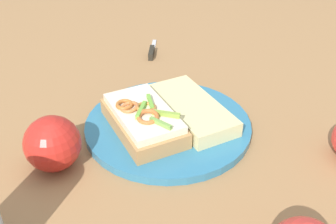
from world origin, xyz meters
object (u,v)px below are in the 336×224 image
object	(u,v)px
sandwich	(143,119)
bread_slice_side	(191,109)
apple_2	(53,144)
plate	(168,125)
knife	(152,51)

from	to	relation	value
sandwich	bread_slice_side	world-z (taller)	sandwich
bread_slice_side	apple_2	size ratio (longest dim) A/B	2.17
apple_2	bread_slice_side	bearing A→B (deg)	62.85
apple_2	plate	bearing A→B (deg)	63.38
bread_slice_side	apple_2	bearing A→B (deg)	91.26
plate	sandwich	world-z (taller)	sandwich
apple_2	knife	world-z (taller)	apple_2
sandwich	knife	xyz separation A→B (m)	(-0.17, 0.26, -0.03)
apple_2	sandwich	bearing A→B (deg)	64.11
bread_slice_side	knife	distance (m)	0.28
plate	sandwich	xyz separation A→B (m)	(-0.02, -0.04, 0.03)
sandwich	bread_slice_side	size ratio (longest dim) A/B	1.02
sandwich	apple_2	size ratio (longest dim) A/B	2.22
knife	sandwich	bearing A→B (deg)	-177.35
bread_slice_side	apple_2	xyz separation A→B (m)	(-0.11, -0.21, 0.01)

